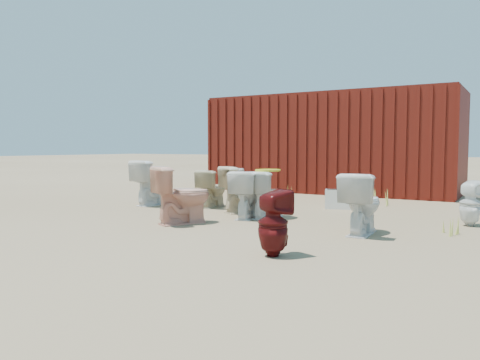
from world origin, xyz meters
The scene contains 22 objects.
ground centered at (0.00, 0.00, 0.00)m, with size 100.00×100.00×0.00m, color brown.
shipping_container centered at (0.00, 5.20, 1.20)m, with size 6.00×2.40×2.40m, color #55150E.
toilet_front_a centered at (-1.92, 0.57, 0.43)m, with size 0.48×0.84×0.86m, color white.
toilet_front_pink centered at (-0.09, -0.88, 0.42)m, with size 0.47×0.82×0.84m, color #EFA58A.
toilet_front_c centered at (0.45, 0.06, 0.37)m, with size 0.42×0.73×0.74m, color white.
toilet_front_maroon centered at (1.98, -2.02, 0.34)m, with size 0.31×0.31×0.68m, color #520E0E.
toilet_front_e centered at (2.38, -0.35, 0.39)m, with size 0.44×0.77×0.79m, color white.
toilet_back_a centered at (-1.39, 2.71, 0.32)m, with size 0.29×0.29×0.64m, color white.
toilet_back_beige_left centered at (-0.77, 0.89, 0.35)m, with size 0.39×0.68×0.69m, color #C6B891.
toilet_back_beige_right centered at (0.08, 0.58, 0.39)m, with size 0.44×0.77×0.79m, color beige.
toilet_back_yellowlid centered at (0.73, 0.23, 0.37)m, with size 0.41×0.73×0.74m, color white.
toilet_back_e centered at (3.52, 1.05, 0.32)m, with size 0.29×0.30×0.64m, color white.
yellow_lid centered at (0.73, 0.23, 0.75)m, with size 0.38×0.47×0.03m, color gold.
loose_tank centered at (1.33, 1.86, 0.17)m, with size 0.50×0.20×0.35m, color silver.
loose_lid_near centered at (-1.54, 3.30, 0.01)m, with size 0.38×0.49×0.02m, color beige.
loose_lid_far centered at (-1.21, 3.43, 0.01)m, with size 0.36×0.47×0.02m, color #BFAE8A.
weed_clump_a centered at (-2.23, 2.62, 0.16)m, with size 0.36×0.36×0.32m, color #BBC04D.
weed_clump_b centered at (0.15, 2.25, 0.16)m, with size 0.32×0.32×0.32m, color #BBC04D.
weed_clump_c centered at (1.80, 2.67, 0.15)m, with size 0.36×0.36×0.29m, color #BBC04D.
weed_clump_d centered at (-1.06, 3.49, 0.14)m, with size 0.30×0.30×0.28m, color #BBC04D.
weed_clump_e centered at (1.42, 3.50, 0.15)m, with size 0.34×0.34×0.29m, color #BBC04D.
weed_clump_f centered at (3.37, 0.19, 0.11)m, with size 0.28×0.28×0.22m, color #BBC04D.
Camera 1 is at (4.11, -6.22, 1.12)m, focal length 35.00 mm.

